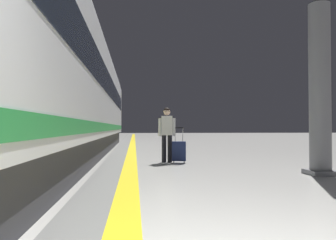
% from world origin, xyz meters
% --- Properties ---
extents(safety_line_strip, '(0.36, 80.00, 0.01)m').
position_xyz_m(safety_line_strip, '(-0.76, 10.00, 0.00)').
color(safety_line_strip, yellow).
rests_on(safety_line_strip, ground).
extents(tactile_edge_band, '(0.75, 80.00, 0.01)m').
position_xyz_m(tactile_edge_band, '(-1.16, 10.00, 0.00)').
color(tactile_edge_band, slate).
rests_on(tactile_edge_band, ground).
extents(high_speed_train, '(2.94, 34.62, 4.97)m').
position_xyz_m(high_speed_train, '(-3.01, 5.57, 2.50)').
color(high_speed_train, '#38383D').
rests_on(high_speed_train, ground).
extents(passenger_near, '(0.48, 0.21, 1.56)m').
position_xyz_m(passenger_near, '(0.27, 8.09, 0.90)').
color(passenger_near, black).
rests_on(passenger_near, ground).
extents(suitcase_near, '(0.41, 0.29, 0.99)m').
position_xyz_m(suitcase_near, '(0.59, 7.87, 0.33)').
color(suitcase_near, '#19234C').
rests_on(suitcase_near, ground).
extents(platform_pillar, '(0.56, 0.56, 3.60)m').
position_xyz_m(platform_pillar, '(3.23, 5.26, 1.72)').
color(platform_pillar, slate).
rests_on(platform_pillar, ground).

